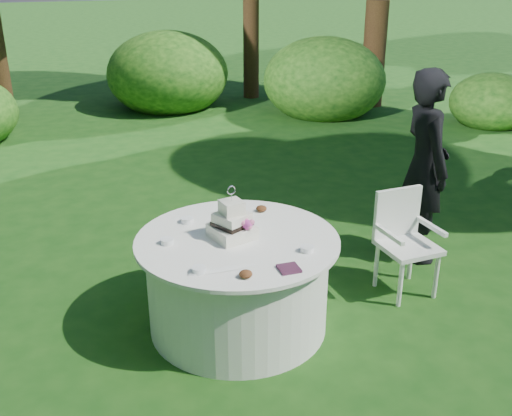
{
  "coord_description": "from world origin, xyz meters",
  "views": [
    {
      "loc": [
        -1.17,
        -3.92,
        2.74
      ],
      "look_at": [
        0.15,
        0.0,
        1.0
      ],
      "focal_mm": 42.0,
      "sensor_mm": 36.0,
      "label": 1
    }
  ],
  "objects_px": {
    "table": "(238,282)",
    "chair": "(403,235)",
    "napkins": "(289,269)",
    "cake": "(232,224)",
    "guest": "(425,166)"
  },
  "relations": [
    {
      "from": "napkins",
      "to": "chair",
      "type": "height_order",
      "value": "chair"
    },
    {
      "from": "cake",
      "to": "napkins",
      "type": "bearing_deg",
      "value": -70.28
    },
    {
      "from": "napkins",
      "to": "table",
      "type": "xyz_separation_m",
      "value": [
        -0.19,
        0.58,
        -0.39
      ]
    },
    {
      "from": "table",
      "to": "cake",
      "type": "distance_m",
      "value": 0.5
    },
    {
      "from": "guest",
      "to": "cake",
      "type": "height_order",
      "value": "guest"
    },
    {
      "from": "guest",
      "to": "table",
      "type": "bearing_deg",
      "value": 115.74
    },
    {
      "from": "table",
      "to": "chair",
      "type": "height_order",
      "value": "chair"
    },
    {
      "from": "napkins",
      "to": "cake",
      "type": "relative_size",
      "value": 0.33
    },
    {
      "from": "table",
      "to": "chair",
      "type": "relative_size",
      "value": 1.72
    },
    {
      "from": "guest",
      "to": "table",
      "type": "relative_size",
      "value": 1.18
    },
    {
      "from": "cake",
      "to": "guest",
      "type": "bearing_deg",
      "value": 16.1
    },
    {
      "from": "napkins",
      "to": "chair",
      "type": "xyz_separation_m",
      "value": [
        1.34,
        0.69,
        -0.26
      ]
    },
    {
      "from": "napkins",
      "to": "guest",
      "type": "distance_m",
      "value": 2.21
    },
    {
      "from": "table",
      "to": "chair",
      "type": "xyz_separation_m",
      "value": [
        1.54,
        0.11,
        0.13
      ]
    },
    {
      "from": "napkins",
      "to": "chair",
      "type": "relative_size",
      "value": 0.15
    }
  ]
}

